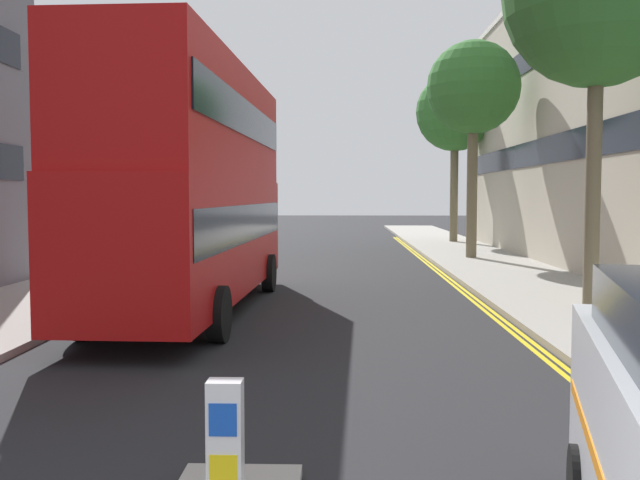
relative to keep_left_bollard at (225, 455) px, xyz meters
The scene contains 8 objects.
sidewalk_right 14.69m from the keep_left_bollard, 63.71° to the left, with size 4.00×80.00×0.14m, color #9E9991.
sidewalk_left 14.69m from the keep_left_bollard, 116.29° to the left, with size 4.00×80.00×0.14m, color #9E9991.
kerb_line_outer 12.01m from the keep_left_bollard, 68.48° to the left, with size 0.10×56.00×0.01m, color yellow.
kerb_line_inner 11.95m from the keep_left_bollard, 69.20° to the left, with size 0.10×56.00×0.01m, color yellow.
keep_left_bollard is the anchor object (origin of this frame).
double_decker_bus_away 10.98m from the keep_left_bollard, 103.21° to the left, with size 3.04×10.88×5.64m.
street_tree_near 24.78m from the keep_left_bollard, 74.94° to the left, with size 3.75×3.75×8.75m.
street_tree_mid 34.44m from the keep_left_bollard, 77.90° to the left, with size 4.25×4.25×9.19m.
Camera 1 is at (0.92, -2.55, 2.67)m, focal length 39.04 mm.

